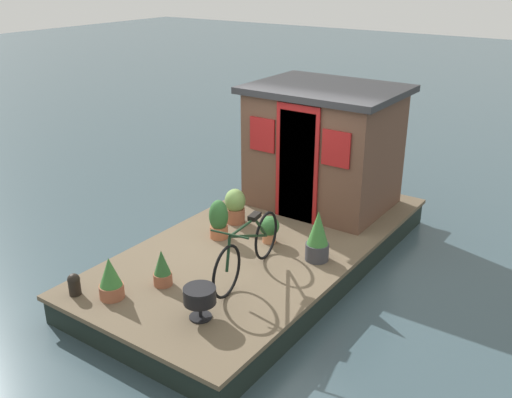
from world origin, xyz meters
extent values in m
plane|color=#384C54|center=(0.00, 0.00, 0.00)|extent=(60.00, 60.00, 0.00)
cube|color=brown|center=(0.00, 0.00, 0.38)|extent=(5.58, 2.77, 0.06)
cube|color=black|center=(0.00, 0.00, 0.17)|extent=(5.47, 2.71, 0.35)
cube|color=brown|center=(1.69, 0.00, 1.32)|extent=(1.61, 2.10, 1.83)
cube|color=#28282B|center=(1.69, 0.00, 2.28)|extent=(1.81, 2.30, 0.10)
cube|color=#19334C|center=(0.87, 0.00, 1.26)|extent=(0.04, 0.60, 1.70)
cube|color=maroon|center=(0.86, 0.00, 1.31)|extent=(0.03, 0.72, 1.80)
cube|color=maroon|center=(0.87, -0.63, 1.66)|extent=(0.03, 0.44, 0.52)
cube|color=maroon|center=(0.87, 0.63, 1.66)|extent=(0.03, 0.44, 0.52)
torus|color=black|center=(-1.49, -0.48, 0.73)|extent=(0.65, 0.13, 0.65)
torus|color=black|center=(-0.42, -0.32, 0.73)|extent=(0.65, 0.13, 0.65)
cylinder|color=black|center=(-0.91, -0.39, 0.94)|extent=(1.00, 0.18, 0.45)
cylinder|color=black|center=(-1.08, -0.42, 1.13)|extent=(0.64, 0.13, 0.06)
cylinder|color=black|center=(-0.59, -0.34, 0.93)|extent=(0.37, 0.09, 0.41)
cylinder|color=black|center=(-1.44, -0.47, 0.94)|extent=(0.13, 0.05, 0.42)
cube|color=black|center=(-0.76, -0.37, 1.15)|extent=(0.21, 0.13, 0.06)
cylinder|color=black|center=(-1.40, -0.46, 1.18)|extent=(0.10, 0.50, 0.02)
cylinder|color=#38383D|center=(-0.08, -0.91, 0.52)|extent=(0.32, 0.32, 0.23)
cone|color=#387533|center=(-0.08, -0.91, 0.87)|extent=(0.28, 0.28, 0.47)
cylinder|color=#935138|center=(-1.73, 0.33, 0.48)|extent=(0.23, 0.23, 0.16)
cone|color=#2D602D|center=(-1.73, 0.33, 0.72)|extent=(0.21, 0.21, 0.32)
cylinder|color=#C6754C|center=(-0.01, -0.10, 0.48)|extent=(0.19, 0.19, 0.15)
sphere|color=#2D602D|center=(-0.01, -0.10, 0.65)|extent=(0.29, 0.29, 0.29)
cylinder|color=#935138|center=(-2.29, 0.62, 0.49)|extent=(0.29, 0.29, 0.17)
cone|color=#387533|center=(-2.29, 0.62, 0.75)|extent=(0.26, 0.26, 0.36)
cylinder|color=#935138|center=(0.26, 0.70, 0.52)|extent=(0.29, 0.29, 0.22)
ellipsoid|color=#70934C|center=(0.26, 0.70, 0.76)|extent=(0.31, 0.31, 0.37)
cylinder|color=#B2603D|center=(-0.30, 0.58, 0.49)|extent=(0.26, 0.26, 0.18)
ellipsoid|color=#2D602D|center=(-0.30, 0.58, 0.75)|extent=(0.28, 0.28, 0.47)
cylinder|color=black|center=(-2.02, -0.51, 0.69)|extent=(0.37, 0.37, 0.18)
cylinder|color=black|center=(-2.02, -0.51, 0.50)|extent=(0.04, 0.04, 0.20)
cylinder|color=black|center=(-2.02, -0.51, 0.42)|extent=(0.26, 0.26, 0.02)
cylinder|color=black|center=(-2.50, 1.03, 0.51)|extent=(0.14, 0.14, 0.20)
sphere|color=black|center=(-2.50, 1.03, 0.61)|extent=(0.15, 0.15, 0.15)
camera|label=1|loc=(-6.11, -4.12, 4.08)|focal=40.25mm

